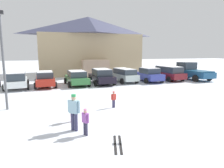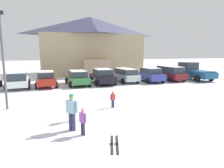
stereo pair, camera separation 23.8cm
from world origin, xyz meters
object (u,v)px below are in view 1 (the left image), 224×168
object	(u,v)px
skier_adult_in_blue_parka	(74,110)
lamp_post	(3,56)
skier_child_in_orange_jacket	(71,111)
skier_child_in_purple_jacket	(85,120)
parked_blue_hatchback	(149,75)
pickup_truck	(191,72)
skier_child_in_red_jacket	(114,99)
parked_white_suv	(17,79)
parked_black_sedan	(101,76)
parked_red_sedan	(45,79)
parked_green_coupe	(77,78)
parked_maroon_van	(168,73)
ski_lodge	(89,45)
pair_of_skis	(118,144)
parked_silver_wagon	(124,75)

from	to	relation	value
skier_adult_in_blue_parka	lamp_post	xyz separation A→B (m)	(-3.55, 4.59, 2.33)
skier_child_in_orange_jacket	skier_child_in_purple_jacket	size ratio (longest dim) A/B	0.85
parked_blue_hatchback	skier_child_in_orange_jacket	xyz separation A→B (m)	(-10.18, -11.20, -0.28)
pickup_truck	skier_child_in_purple_jacket	size ratio (longest dim) A/B	4.80
skier_child_in_red_jacket	skier_adult_in_blue_parka	distance (m)	4.14
parked_white_suv	skier_child_in_red_jacket	world-z (taller)	parked_white_suv
parked_black_sedan	lamp_post	distance (m)	11.49
parked_red_sedan	parked_green_coupe	bearing A→B (deg)	-1.84
parked_green_coupe	parked_maroon_van	xyz separation A→B (m)	(11.44, 0.44, 0.14)
ski_lodge	parked_maroon_van	distance (m)	13.78
parked_red_sedan	parked_green_coupe	xyz separation A→B (m)	(3.16, -0.10, -0.00)
pickup_truck	pair_of_skis	size ratio (longest dim) A/B	3.46
parked_red_sedan	parked_maroon_van	distance (m)	14.60
pair_of_skis	parked_silver_wagon	bearing A→B (deg)	68.29
skier_child_in_red_jacket	skier_child_in_orange_jacket	world-z (taller)	skier_child_in_red_jacket
parked_red_sedan	pickup_truck	size ratio (longest dim) A/B	0.80
parked_green_coupe	ski_lodge	bearing A→B (deg)	72.57
parked_green_coupe	pickup_truck	xyz separation A→B (m)	(14.58, 0.17, 0.20)
skier_adult_in_blue_parka	skier_child_in_orange_jacket	xyz separation A→B (m)	(-0.00, 1.18, -0.38)
parked_blue_hatchback	parked_silver_wagon	bearing A→B (deg)	169.92
parked_maroon_van	pickup_truck	world-z (taller)	pickup_truck
lamp_post	skier_child_in_orange_jacket	bearing A→B (deg)	-43.94
skier_child_in_red_jacket	lamp_post	size ratio (longest dim) A/B	0.18
parked_white_suv	skier_child_in_orange_jacket	distance (m)	11.91
parked_black_sedan	lamp_post	size ratio (longest dim) A/B	0.81
parked_red_sedan	skier_child_in_orange_jacket	bearing A→B (deg)	-82.82
parked_blue_hatchback	skier_child_in_orange_jacket	distance (m)	15.14
parked_white_suv	parked_green_coupe	size ratio (longest dim) A/B	1.01
lamp_post	parked_silver_wagon	bearing A→B (deg)	37.42
pickup_truck	lamp_post	xyz separation A→B (m)	(-19.86, -7.97, 2.28)
parked_blue_hatchback	parked_white_suv	bearing A→B (deg)	-179.94
parked_black_sedan	pair_of_skis	distance (m)	14.68
parked_silver_wagon	parked_maroon_van	world-z (taller)	parked_maroon_van
parked_silver_wagon	parked_maroon_van	size ratio (longest dim) A/B	0.91
parked_black_sedan	skier_child_in_purple_jacket	distance (m)	13.74
parked_silver_wagon	parked_blue_hatchback	xyz separation A→B (m)	(2.88, -0.51, -0.03)
parked_green_coupe	parked_silver_wagon	distance (m)	5.59
parked_silver_wagon	parked_maroon_van	xyz separation A→B (m)	(5.87, -0.05, 0.07)
parked_green_coupe	pickup_truck	world-z (taller)	pickup_truck
parked_green_coupe	skier_child_in_red_jacket	distance (m)	9.45
parked_silver_wagon	ski_lodge	bearing A→B (deg)	101.10
skier_child_in_red_jacket	lamp_post	bearing A→B (deg)	166.08
parked_red_sedan	parked_blue_hatchback	xyz separation A→B (m)	(11.61, -0.12, 0.04)
skier_child_in_orange_jacket	pair_of_skis	bearing A→B (deg)	-64.93
parked_black_sedan	parked_silver_wagon	xyz separation A→B (m)	(2.85, 0.43, 0.02)
parked_black_sedan	skier_adult_in_blue_parka	distance (m)	13.24
parked_black_sedan	pair_of_skis	bearing A→B (deg)	-101.95
lamp_post	pickup_truck	bearing A→B (deg)	21.88
ski_lodge	skier_adult_in_blue_parka	xyz separation A→B (m)	(-5.22, -23.51, -3.59)
parked_maroon_van	skier_child_in_orange_jacket	distance (m)	17.60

